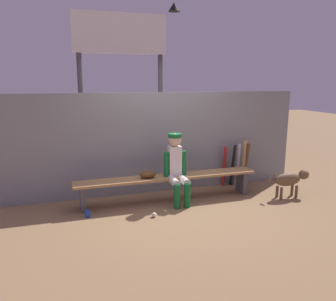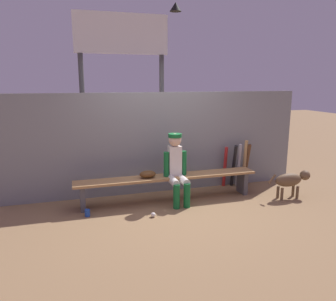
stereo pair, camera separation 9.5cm
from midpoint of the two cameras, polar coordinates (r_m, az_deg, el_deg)
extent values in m
plane|color=olive|center=(5.82, 0.47, -8.73)|extent=(30.00, 30.00, 0.00)
cube|color=gray|center=(6.07, -1.01, 1.31)|extent=(5.58, 0.03, 1.87)
cube|color=#AD7F4C|center=(5.68, 0.48, -4.65)|extent=(3.20, 0.36, 0.04)
cube|color=#4C4C51|center=(5.52, -14.19, -7.97)|extent=(0.08, 0.29, 0.41)
cube|color=#4C4C51|center=(6.30, 13.23, -5.42)|extent=(0.08, 0.29, 0.41)
cube|color=silver|center=(5.64, 1.68, -1.83)|extent=(0.22, 0.13, 0.52)
sphere|color=beige|center=(5.56, 1.71, 1.86)|extent=(0.22, 0.22, 0.22)
cylinder|color=#14662D|center=(5.55, 1.71, 2.64)|extent=(0.23, 0.23, 0.06)
cylinder|color=silver|center=(5.52, 1.39, -5.36)|extent=(0.13, 0.38, 0.13)
cylinder|color=#14662D|center=(5.41, 2.00, -8.01)|extent=(0.11, 0.11, 0.41)
cylinder|color=#14662D|center=(5.59, 0.18, -2.49)|extent=(0.09, 0.09, 0.44)
cylinder|color=silver|center=(5.58, 3.16, -5.19)|extent=(0.13, 0.38, 0.13)
cylinder|color=#14662D|center=(5.47, 3.80, -7.82)|extent=(0.11, 0.11, 0.41)
cylinder|color=#14662D|center=(5.68, 3.28, -2.25)|extent=(0.09, 0.09, 0.44)
ellipsoid|color=#593819|center=(5.57, -3.07, -4.15)|extent=(0.28, 0.20, 0.12)
cylinder|color=#B22323|center=(6.55, 10.30, -2.80)|extent=(0.09, 0.18, 0.81)
cylinder|color=black|center=(6.55, 11.77, -2.65)|extent=(0.11, 0.28, 0.86)
cylinder|color=#B7B7BC|center=(6.62, 12.57, -2.51)|extent=(0.07, 0.17, 0.86)
cylinder|color=tan|center=(6.65, 13.57, -2.17)|extent=(0.07, 0.16, 0.94)
cylinder|color=brown|center=(6.69, 13.90, -2.44)|extent=(0.08, 0.24, 0.86)
sphere|color=white|center=(5.15, -2.05, -11.13)|extent=(0.07, 0.07, 0.07)
cylinder|color=#1E47AD|center=(5.30, -13.36, -10.54)|extent=(0.08, 0.08, 0.11)
cylinder|color=#1E47AD|center=(5.65, 0.08, -3.93)|extent=(0.08, 0.08, 0.11)
cylinder|color=#3F3F42|center=(6.84, -14.11, 5.26)|extent=(0.10, 0.10, 2.60)
cylinder|color=#3F3F42|center=(7.10, -0.71, 5.85)|extent=(0.10, 0.10, 2.60)
cube|color=white|center=(6.95, -7.68, 19.58)|extent=(1.88, 0.08, 0.78)
cone|color=black|center=(7.20, 1.74, 23.77)|extent=(0.24, 0.24, 0.18)
ellipsoid|color=brown|center=(6.22, 20.68, -4.82)|extent=(0.52, 0.20, 0.24)
sphere|color=brown|center=(6.42, 23.15, -3.97)|extent=(0.18, 0.18, 0.18)
cylinder|color=brown|center=(6.02, 18.12, -4.72)|extent=(0.15, 0.04, 0.16)
cylinder|color=brown|center=(6.43, 21.35, -6.49)|extent=(0.05, 0.05, 0.22)
cylinder|color=brown|center=(6.34, 22.01, -6.80)|extent=(0.05, 0.05, 0.22)
cylinder|color=brown|center=(6.24, 19.01, -6.86)|extent=(0.05, 0.05, 0.22)
cylinder|color=brown|center=(6.15, 19.66, -7.19)|extent=(0.05, 0.05, 0.22)
camera|label=1|loc=(0.05, -89.51, 0.10)|focal=34.98mm
camera|label=2|loc=(0.05, 90.49, -0.10)|focal=34.98mm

